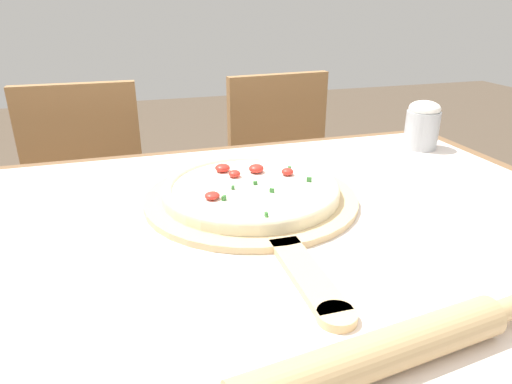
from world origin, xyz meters
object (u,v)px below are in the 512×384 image
object	(u,v)px
rolling_pin	(379,354)
pizza	(251,188)
pizza_peel	(254,202)
chair_right	(287,181)
chair_left	(88,204)
flour_cup	(422,124)

from	to	relation	value
rolling_pin	pizza	bearing A→B (deg)	90.39
pizza_peel	pizza	bearing A→B (deg)	90.18
pizza	chair_right	distance (m)	0.82
pizza	chair_left	world-z (taller)	chair_left
pizza	rolling_pin	distance (m)	0.45
pizza_peel	rolling_pin	xyz separation A→B (m)	(0.00, -0.43, 0.02)
chair_left	chair_right	size ratio (longest dim) A/B	1.00
rolling_pin	flour_cup	bearing A→B (deg)	52.09
chair_left	chair_right	world-z (taller)	same
chair_right	flour_cup	bearing A→B (deg)	-75.97
pizza	pizza_peel	bearing A→B (deg)	-89.82
chair_left	rolling_pin	bearing A→B (deg)	-72.09
pizza_peel	flour_cup	distance (m)	0.56
flour_cup	pizza	bearing A→B (deg)	-158.89
rolling_pin	chair_left	world-z (taller)	chair_left
rolling_pin	chair_right	bearing A→B (deg)	73.78
rolling_pin	flour_cup	world-z (taller)	flour_cup
pizza	chair_left	size ratio (longest dim) A/B	0.38
pizza_peel	pizza	distance (m)	0.03
pizza	flour_cup	distance (m)	0.55
chair_right	rolling_pin	bearing A→B (deg)	-111.30
chair_left	flour_cup	xyz separation A→B (m)	(0.87, -0.50, 0.32)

